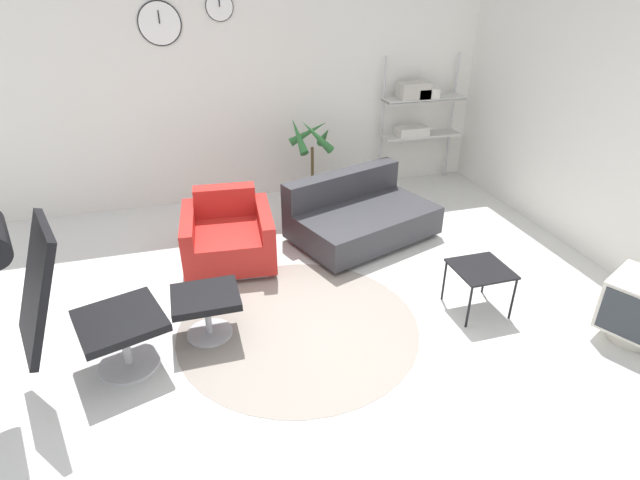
{
  "coord_description": "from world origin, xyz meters",
  "views": [
    {
      "loc": [
        -0.8,
        -3.2,
        2.55
      ],
      "look_at": [
        0.25,
        0.38,
        0.55
      ],
      "focal_mm": 28.0,
      "sensor_mm": 36.0,
      "label": 1
    }
  ],
  "objects_px": {
    "side_table": "(481,272)",
    "potted_plant": "(312,169)",
    "lounge_chair": "(58,291)",
    "armchair_red": "(228,238)",
    "ottoman": "(206,304)",
    "shelf_unit": "(418,107)",
    "couch_low": "(360,217)"
  },
  "relations": [
    {
      "from": "lounge_chair",
      "to": "shelf_unit",
      "type": "xyz_separation_m",
      "value": [
        3.86,
        2.8,
        0.27
      ]
    },
    {
      "from": "ottoman",
      "to": "shelf_unit",
      "type": "height_order",
      "value": "shelf_unit"
    },
    {
      "from": "lounge_chair",
      "to": "shelf_unit",
      "type": "bearing_deg",
      "value": 108.23
    },
    {
      "from": "armchair_red",
      "to": "side_table",
      "type": "height_order",
      "value": "armchair_red"
    },
    {
      "from": "armchair_red",
      "to": "shelf_unit",
      "type": "bearing_deg",
      "value": -147.42
    },
    {
      "from": "ottoman",
      "to": "potted_plant",
      "type": "relative_size",
      "value": 0.44
    },
    {
      "from": "ottoman",
      "to": "side_table",
      "type": "height_order",
      "value": "side_table"
    },
    {
      "from": "ottoman",
      "to": "potted_plant",
      "type": "height_order",
      "value": "potted_plant"
    },
    {
      "from": "lounge_chair",
      "to": "ottoman",
      "type": "distance_m",
      "value": 1.06
    },
    {
      "from": "ottoman",
      "to": "shelf_unit",
      "type": "bearing_deg",
      "value": 40.31
    },
    {
      "from": "lounge_chair",
      "to": "couch_low",
      "type": "bearing_deg",
      "value": 102.44
    },
    {
      "from": "armchair_red",
      "to": "side_table",
      "type": "distance_m",
      "value": 2.38
    },
    {
      "from": "lounge_chair",
      "to": "side_table",
      "type": "xyz_separation_m",
      "value": [
        3.12,
        -0.0,
        -0.4
      ]
    },
    {
      "from": "shelf_unit",
      "to": "side_table",
      "type": "bearing_deg",
      "value": -104.83
    },
    {
      "from": "side_table",
      "to": "potted_plant",
      "type": "bearing_deg",
      "value": 107.97
    },
    {
      "from": "side_table",
      "to": "shelf_unit",
      "type": "bearing_deg",
      "value": 75.17
    },
    {
      "from": "side_table",
      "to": "shelf_unit",
      "type": "xyz_separation_m",
      "value": [
        0.74,
        2.8,
        0.67
      ]
    },
    {
      "from": "couch_low",
      "to": "armchair_red",
      "type": "bearing_deg",
      "value": -14.37
    },
    {
      "from": "couch_low",
      "to": "potted_plant",
      "type": "relative_size",
      "value": 1.46
    },
    {
      "from": "couch_low",
      "to": "side_table",
      "type": "relative_size",
      "value": 3.79
    },
    {
      "from": "potted_plant",
      "to": "shelf_unit",
      "type": "relative_size",
      "value": 0.7
    },
    {
      "from": "lounge_chair",
      "to": "potted_plant",
      "type": "distance_m",
      "value": 3.36
    },
    {
      "from": "couch_low",
      "to": "side_table",
      "type": "distance_m",
      "value": 1.61
    },
    {
      "from": "ottoman",
      "to": "couch_low",
      "type": "height_order",
      "value": "couch_low"
    },
    {
      "from": "ottoman",
      "to": "couch_low",
      "type": "bearing_deg",
      "value": 35.66
    },
    {
      "from": "couch_low",
      "to": "side_table",
      "type": "xyz_separation_m",
      "value": [
        0.49,
        -1.53,
        0.14
      ]
    },
    {
      "from": "potted_plant",
      "to": "lounge_chair",
      "type": "bearing_deg",
      "value": -134.24
    },
    {
      "from": "armchair_red",
      "to": "shelf_unit",
      "type": "xyz_separation_m",
      "value": [
        2.65,
        1.4,
        0.79
      ]
    },
    {
      "from": "lounge_chair",
      "to": "armchair_red",
      "type": "height_order",
      "value": "lounge_chair"
    },
    {
      "from": "side_table",
      "to": "potted_plant",
      "type": "distance_m",
      "value": 2.53
    },
    {
      "from": "lounge_chair",
      "to": "armchair_red",
      "type": "bearing_deg",
      "value": 121.61
    },
    {
      "from": "lounge_chair",
      "to": "potted_plant",
      "type": "height_order",
      "value": "lounge_chair"
    }
  ]
}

